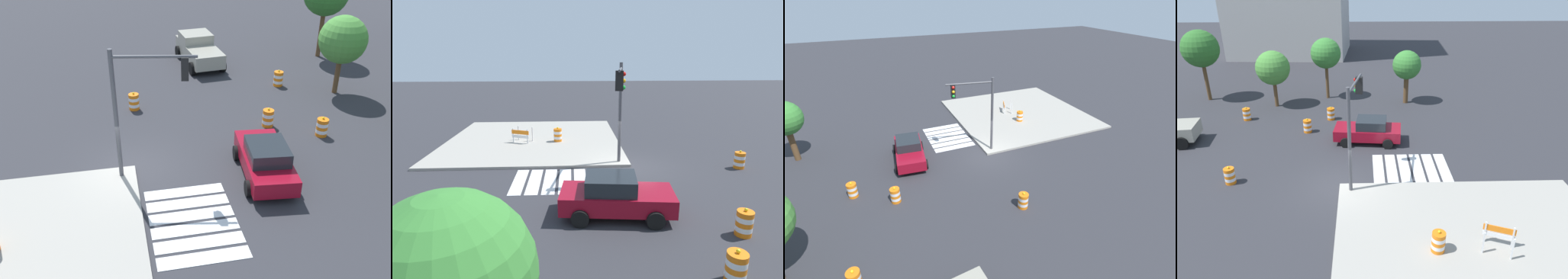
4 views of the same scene
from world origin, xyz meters
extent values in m
plane|color=#2D2D33|center=(0.00, 0.00, 0.00)|extent=(120.00, 120.00, 0.00)
cube|color=#9E998E|center=(6.00, -6.00, 0.07)|extent=(12.00, 12.00, 0.15)
cube|color=silver|center=(2.12, 1.80, 0.01)|extent=(0.60, 3.20, 0.02)
cube|color=silver|center=(2.88, 1.80, 0.01)|extent=(0.60, 3.20, 0.02)
cube|color=silver|center=(3.62, 1.80, 0.01)|extent=(0.60, 3.20, 0.02)
cube|color=silver|center=(4.38, 1.80, 0.01)|extent=(0.60, 3.20, 0.02)
cube|color=silver|center=(5.12, 1.80, 0.01)|extent=(0.60, 3.20, 0.02)
cube|color=silver|center=(5.88, 1.80, 0.01)|extent=(0.60, 3.20, 0.02)
cube|color=maroon|center=(1.58, 5.35, 0.68)|extent=(4.46, 2.26, 0.70)
cube|color=#1E2328|center=(1.83, 5.32, 1.33)|extent=(2.05, 1.78, 0.60)
cylinder|color=black|center=(0.14, 4.54, 0.33)|extent=(0.68, 0.31, 0.66)
cylinder|color=black|center=(0.33, 6.43, 0.33)|extent=(0.68, 0.31, 0.66)
cylinder|color=black|center=(2.83, 4.27, 0.33)|extent=(0.68, 0.31, 0.66)
cylinder|color=black|center=(3.02, 6.16, 0.33)|extent=(0.68, 0.31, 0.66)
cylinder|color=orange|center=(-1.12, 9.24, 0.09)|extent=(0.56, 0.56, 0.18)
cylinder|color=white|center=(-1.12, 9.24, 0.27)|extent=(0.56, 0.56, 0.18)
cylinder|color=orange|center=(-1.12, 9.24, 0.45)|extent=(0.56, 0.56, 0.18)
cylinder|color=white|center=(-1.12, 9.24, 0.63)|extent=(0.56, 0.56, 0.18)
cylinder|color=orange|center=(-1.12, 9.24, 0.81)|extent=(0.56, 0.56, 0.18)
sphere|color=yellow|center=(-1.12, 9.24, 0.96)|extent=(0.12, 0.12, 0.12)
cylinder|color=orange|center=(-5.88, 0.47, 0.09)|extent=(0.56, 0.56, 0.18)
cylinder|color=white|center=(-5.88, 0.47, 0.27)|extent=(0.56, 0.56, 0.18)
cylinder|color=orange|center=(-5.88, 0.47, 0.45)|extent=(0.56, 0.56, 0.18)
cylinder|color=white|center=(-5.88, 0.47, 0.63)|extent=(0.56, 0.56, 0.18)
cylinder|color=orange|center=(-5.88, 0.47, 0.81)|extent=(0.56, 0.56, 0.18)
sphere|color=yellow|center=(-5.88, 0.47, 0.96)|extent=(0.12, 0.12, 0.12)
cylinder|color=orange|center=(-2.59, 6.98, 0.09)|extent=(0.56, 0.56, 0.18)
cylinder|color=white|center=(-2.59, 6.98, 0.27)|extent=(0.56, 0.56, 0.18)
cylinder|color=orange|center=(-2.59, 6.98, 0.45)|extent=(0.56, 0.56, 0.18)
cylinder|color=white|center=(-2.59, 6.98, 0.63)|extent=(0.56, 0.56, 0.18)
cylinder|color=orange|center=(-2.59, 6.98, 0.81)|extent=(0.56, 0.56, 0.18)
sphere|color=yellow|center=(-2.59, 6.98, 0.96)|extent=(0.12, 0.12, 0.12)
cylinder|color=white|center=(-7.43, 9.34, 0.63)|extent=(0.56, 0.56, 0.18)
cylinder|color=orange|center=(-7.43, 9.34, 0.81)|extent=(0.56, 0.56, 0.18)
sphere|color=yellow|center=(-7.43, 9.34, 0.96)|extent=(0.12, 0.12, 0.12)
cylinder|color=orange|center=(4.23, -5.15, 0.24)|extent=(0.56, 0.56, 0.18)
cylinder|color=white|center=(4.23, -5.15, 0.42)|extent=(0.56, 0.56, 0.18)
cylinder|color=orange|center=(4.23, -5.15, 0.60)|extent=(0.56, 0.56, 0.18)
cylinder|color=white|center=(4.23, -5.15, 0.78)|extent=(0.56, 0.56, 0.18)
cylinder|color=orange|center=(4.23, -5.15, 0.96)|extent=(0.56, 0.56, 0.18)
sphere|color=yellow|center=(4.23, -5.15, 1.11)|extent=(0.12, 0.12, 0.12)
cube|color=silver|center=(6.26, -4.66, 0.65)|extent=(0.09, 0.09, 1.00)
cube|color=silver|center=(6.01, -5.31, 0.65)|extent=(0.09, 0.09, 1.00)
cube|color=silver|center=(7.29, -5.06, 0.65)|extent=(0.09, 0.09, 1.00)
cube|color=silver|center=(7.03, -5.71, 0.65)|extent=(0.09, 0.09, 1.00)
cube|color=orange|center=(6.78, -4.84, 0.90)|extent=(1.22, 0.52, 0.28)
cube|color=white|center=(6.78, -4.84, 0.60)|extent=(1.22, 0.52, 0.20)
cylinder|color=#4C4C51|center=(0.60, -0.60, 2.90)|extent=(0.18, 0.18, 5.50)
cylinder|color=#4C4C51|center=(0.89, 0.97, 5.35)|extent=(0.69, 3.17, 0.12)
cube|color=black|center=(1.09, 2.08, 4.90)|extent=(0.40, 0.34, 0.90)
sphere|color=red|center=(0.90, 2.11, 5.20)|extent=(0.20, 0.20, 0.20)
sphere|color=#F2A514|center=(0.90, 2.11, 4.90)|extent=(0.20, 0.20, 0.20)
sphere|color=green|center=(0.90, 2.11, 4.60)|extent=(0.20, 0.20, 0.20)
cylinder|color=brown|center=(4.90, 12.77, 1.21)|extent=(0.40, 0.40, 2.41)
camera|label=1|loc=(16.60, -0.68, 10.96)|focal=41.47mm
camera|label=2|loc=(3.29, 16.35, 6.02)|focal=29.03mm
camera|label=3|loc=(-16.48, 7.63, 11.05)|focal=26.44mm
camera|label=4|loc=(1.24, -16.56, 10.74)|focal=33.81mm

